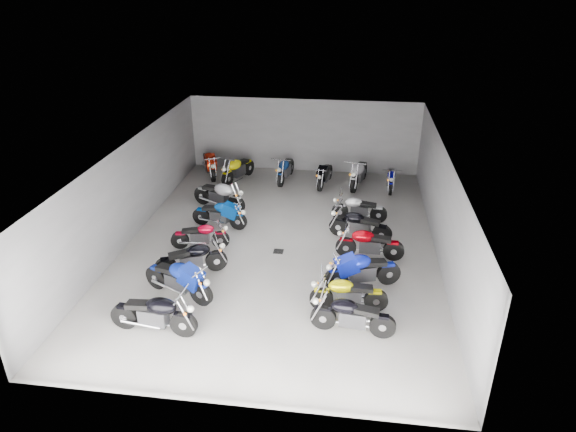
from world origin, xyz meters
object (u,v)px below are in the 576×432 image
at_px(motorcycle_left_b, 179,279).
at_px(motorcycle_left_e, 220,214).
at_px(motorcycle_back_e, 359,173).
at_px(motorcycle_left_d, 201,235).
at_px(motorcycle_right_f, 359,209).
at_px(motorcycle_right_b, 348,294).
at_px(motorcycle_right_d, 369,244).
at_px(motorcycle_right_c, 362,270).
at_px(motorcycle_back_f, 391,178).
at_px(drain_grate, 278,251).
at_px(motorcycle_left_a, 154,314).
at_px(motorcycle_back_b, 238,169).
at_px(motorcycle_right_a, 352,316).
at_px(motorcycle_left_c, 192,259).
at_px(motorcycle_back_a, 209,164).
at_px(motorcycle_right_e, 359,225).
at_px(motorcycle_back_c, 285,169).
at_px(motorcycle_back_d, 325,174).
at_px(motorcycle_left_f, 220,195).

bearing_deg(motorcycle_left_b, motorcycle_left_e, -157.70).
distance_m(motorcycle_left_e, motorcycle_back_e, 6.52).
xyz_separation_m(motorcycle_left_b, motorcycle_left_d, (-0.20, 2.74, -0.10)).
xyz_separation_m(motorcycle_left_e, motorcycle_right_f, (4.78, 1.14, -0.01)).
distance_m(motorcycle_right_b, motorcycle_right_d, 2.86).
distance_m(motorcycle_right_c, motorcycle_back_f, 7.54).
xyz_separation_m(drain_grate, motorcycle_left_a, (-2.42, -4.40, 0.54)).
bearing_deg(motorcycle_back_b, motorcycle_right_a, 140.15).
distance_m(motorcycle_right_f, motorcycle_back_e, 3.33).
xyz_separation_m(motorcycle_left_c, motorcycle_right_f, (4.82, 4.25, -0.04)).
xyz_separation_m(motorcycle_left_e, motorcycle_back_a, (-1.71, 4.80, 0.07)).
distance_m(motorcycle_left_c, motorcycle_right_c, 4.94).
xyz_separation_m(motorcycle_right_e, motorcycle_back_a, (-6.53, 5.06, 0.04)).
relative_size(motorcycle_right_b, motorcycle_back_b, 0.98).
distance_m(motorcycle_right_a, motorcycle_right_e, 4.99).
distance_m(motorcycle_left_c, motorcycle_right_d, 5.41).
bearing_deg(motorcycle_right_e, motorcycle_left_e, 100.85).
xyz_separation_m(drain_grate, motorcycle_right_e, (2.54, 1.21, 0.51)).
bearing_deg(motorcycle_back_a, motorcycle_back_f, 151.40).
xyz_separation_m(motorcycle_left_b, motorcycle_back_b, (-0.31, 8.65, -0.02)).
bearing_deg(motorcycle_back_a, motorcycle_back_b, 136.83).
bearing_deg(motorcycle_back_f, motorcycle_back_c, -1.65).
xyz_separation_m(motorcycle_right_b, motorcycle_back_e, (0.20, 8.77, 0.07)).
bearing_deg(motorcycle_left_c, motorcycle_back_d, 131.62).
height_order(motorcycle_back_a, motorcycle_back_c, motorcycle_back_a).
bearing_deg(motorcycle_right_a, motorcycle_right_d, -1.31).
xyz_separation_m(motorcycle_back_b, motorcycle_back_e, (5.11, 0.11, 0.03)).
bearing_deg(motorcycle_right_a, motorcycle_right_f, 4.56).
height_order(motorcycle_left_a, motorcycle_right_d, motorcycle_left_a).
xyz_separation_m(motorcycle_right_e, motorcycle_back_b, (-5.17, 4.62, 0.02)).
height_order(motorcycle_right_b, motorcycle_back_d, motorcycle_right_b).
relative_size(motorcycle_left_a, motorcycle_left_c, 1.13).
distance_m(motorcycle_left_b, motorcycle_right_c, 5.08).
bearing_deg(motorcycle_right_b, motorcycle_left_e, 41.85).
bearing_deg(motorcycle_right_d, motorcycle_back_c, 30.69).
bearing_deg(motorcycle_back_c, motorcycle_right_e, 130.48).
height_order(motorcycle_left_d, motorcycle_back_e, motorcycle_back_e).
bearing_deg(drain_grate, motorcycle_right_e, 25.45).
bearing_deg(motorcycle_right_b, motorcycle_back_e, -6.05).
bearing_deg(motorcycle_right_b, motorcycle_back_d, 3.17).
relative_size(drain_grate, motorcycle_left_e, 0.16).
bearing_deg(motorcycle_left_e, motorcycle_back_e, 142.10).
bearing_deg(motorcycle_right_a, motorcycle_left_b, 84.15).
height_order(motorcycle_left_e, motorcycle_right_b, motorcycle_right_b).
relative_size(motorcycle_left_c, motorcycle_left_e, 1.00).
bearing_deg(motorcycle_back_f, motorcycle_back_d, 2.07).
height_order(motorcycle_left_f, motorcycle_back_f, motorcycle_left_f).
bearing_deg(motorcycle_left_d, motorcycle_back_c, 153.37).
bearing_deg(motorcycle_back_b, motorcycle_back_a, 4.30).
bearing_deg(motorcycle_back_a, motorcycle_left_b, 75.45).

